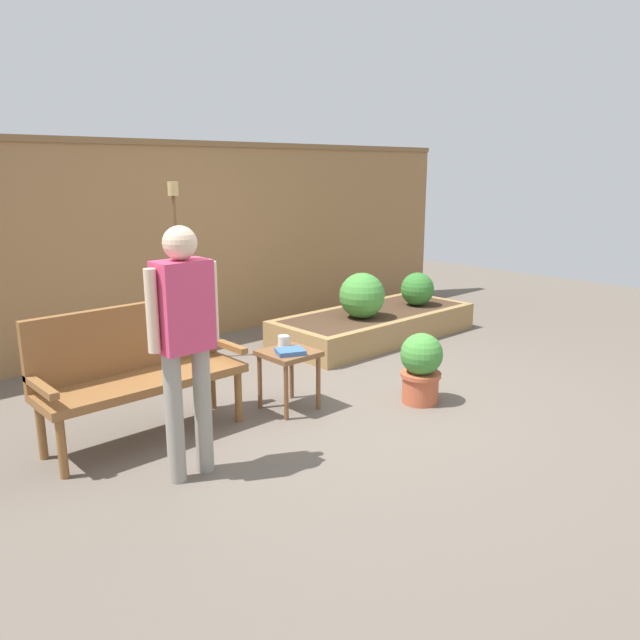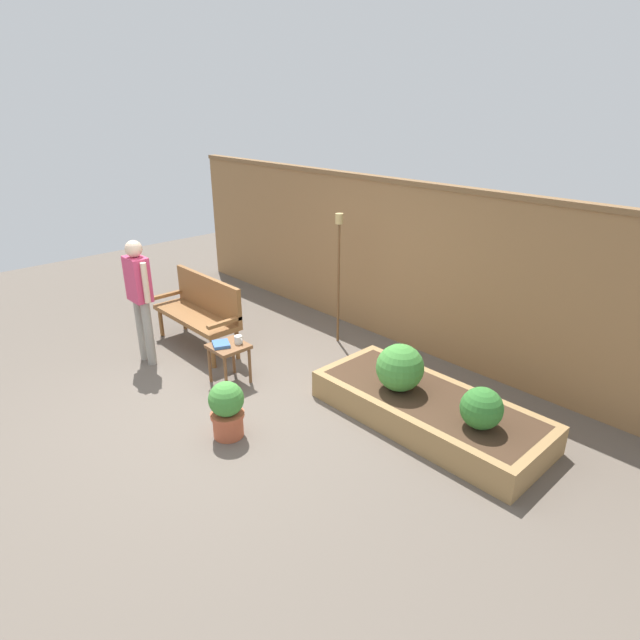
% 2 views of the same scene
% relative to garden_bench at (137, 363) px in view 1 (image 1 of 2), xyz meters
% --- Properties ---
extents(ground_plane, '(14.00, 14.00, 0.00)m').
position_rel_garden_bench_xyz_m(ground_plane, '(1.51, -0.58, -0.54)').
color(ground_plane, '#60564C').
extents(fence_back, '(8.40, 0.14, 2.16)m').
position_rel_garden_bench_xyz_m(fence_back, '(1.51, 2.02, 0.55)').
color(fence_back, olive).
rests_on(fence_back, ground_plane).
extents(garden_bench, '(1.44, 0.48, 0.94)m').
position_rel_garden_bench_xyz_m(garden_bench, '(0.00, 0.00, 0.00)').
color(garden_bench, brown).
rests_on(garden_bench, ground_plane).
extents(side_table, '(0.40, 0.40, 0.48)m').
position_rel_garden_bench_xyz_m(side_table, '(1.11, -0.33, -0.15)').
color(side_table, brown).
rests_on(side_table, ground_plane).
extents(cup_on_table, '(0.13, 0.09, 0.09)m').
position_rel_garden_bench_xyz_m(cup_on_table, '(1.16, -0.22, -0.02)').
color(cup_on_table, silver).
rests_on(cup_on_table, side_table).
extents(book_on_table, '(0.26, 0.25, 0.04)m').
position_rel_garden_bench_xyz_m(book_on_table, '(1.07, -0.40, -0.05)').
color(book_on_table, '#38609E').
rests_on(book_on_table, side_table).
extents(potted_boxwood, '(0.34, 0.34, 0.58)m').
position_rel_garden_bench_xyz_m(potted_boxwood, '(1.99, -0.96, -0.23)').
color(potted_boxwood, '#B75638').
rests_on(potted_boxwood, ground_plane).
extents(raised_planter_bed, '(2.40, 1.00, 0.30)m').
position_rel_garden_bench_xyz_m(raised_planter_bed, '(3.19, 0.66, -0.39)').
color(raised_planter_bed, '#997547').
rests_on(raised_planter_bed, ground_plane).
extents(shrub_near_bench, '(0.49, 0.49, 0.49)m').
position_rel_garden_bench_xyz_m(shrub_near_bench, '(2.87, 0.56, 0.00)').
color(shrub_near_bench, brown).
rests_on(shrub_near_bench, raised_planter_bed).
extents(shrub_far_corner, '(0.39, 0.39, 0.39)m').
position_rel_garden_bench_xyz_m(shrub_far_corner, '(3.81, 0.56, -0.05)').
color(shrub_far_corner, brown).
rests_on(shrub_far_corner, raised_planter_bed).
extents(tiki_torch, '(0.10, 0.10, 1.75)m').
position_rel_garden_bench_xyz_m(tiki_torch, '(1.15, 1.40, 0.65)').
color(tiki_torch, brown).
rests_on(tiki_torch, ground_plane).
extents(person_by_bench, '(0.47, 0.20, 1.56)m').
position_rel_garden_bench_xyz_m(person_by_bench, '(-0.06, -0.78, 0.39)').
color(person_by_bench, gray).
rests_on(person_by_bench, ground_plane).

